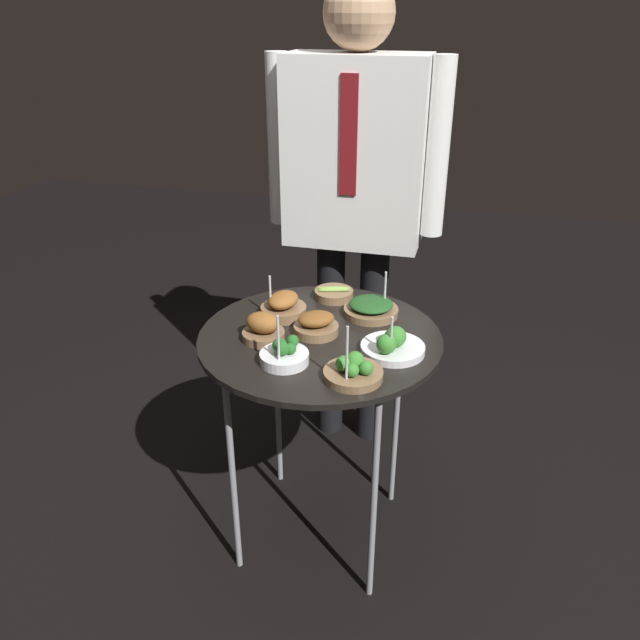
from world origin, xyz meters
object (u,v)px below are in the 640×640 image
bowl_roast_back_right (263,328)px  bowl_asparagus_mid_left (334,294)px  bowl_broccoli_far_rim (353,371)px  waiter_figure (355,176)px  bowl_broccoli_center (284,354)px  bowl_broccoli_front_right (392,345)px  bowl_roast_front_left (283,306)px  bowl_roast_near_rim (316,325)px  bowl_spinach_mid_right (371,308)px  serving_cart (320,351)px

bowl_roast_back_right → bowl_asparagus_mid_left: (0.13, 0.33, -0.02)m
bowl_broccoli_far_rim → waiter_figure: 0.87m
bowl_roast_back_right → bowl_broccoli_center: bowl_broccoli_center is taller
bowl_broccoli_front_right → bowl_roast_front_left: size_ratio=1.26×
bowl_roast_back_right → bowl_asparagus_mid_left: size_ratio=0.96×
waiter_figure → bowl_roast_near_rim: bearing=-88.7°
bowl_roast_back_right → bowl_roast_front_left: bearing=87.1°
bowl_spinach_mid_right → bowl_broccoli_far_rim: bearing=-86.4°
bowl_roast_near_rim → bowl_roast_front_left: size_ratio=0.96×
serving_cart → bowl_broccoli_center: 0.20m
bowl_broccoli_front_right → waiter_figure: bearing=111.1°
bowl_roast_back_right → bowl_broccoli_center: (0.10, -0.11, -0.01)m
bowl_asparagus_mid_left → bowl_roast_front_left: size_ratio=0.90×
serving_cart → bowl_spinach_mid_right: bearing=55.1°
bowl_roast_near_rim → serving_cart: bearing=-32.5°
bowl_broccoli_center → bowl_spinach_mid_right: size_ratio=0.93×
bowl_roast_back_right → waiter_figure: 0.73m
bowl_broccoli_far_rim → bowl_asparagus_mid_left: bearing=109.4°
bowl_asparagus_mid_left → bowl_broccoli_far_rim: 0.50m
bowl_broccoli_front_right → waiter_figure: 0.75m
bowl_asparagus_mid_left → bowl_broccoli_far_rim: bowl_broccoli_far_rim is taller
bowl_roast_near_rim → waiter_figure: 0.65m
bowl_broccoli_center → bowl_roast_front_left: bearing=108.3°
bowl_asparagus_mid_left → waiter_figure: bearing=91.0°
bowl_broccoli_center → bowl_spinach_mid_right: bearing=63.5°
waiter_figure → bowl_spinach_mid_right: bearing=-70.6°
bowl_asparagus_mid_left → bowl_roast_front_left: 0.21m
bowl_broccoli_front_right → bowl_roast_back_right: bearing=-177.7°
bowl_broccoli_front_right → bowl_broccoli_far_rim: bearing=-116.1°
waiter_figure → serving_cart: bearing=-87.3°
bowl_broccoli_far_rim → bowl_broccoli_front_right: bearing=63.9°
bowl_roast_back_right → waiter_figure: waiter_figure is taller
bowl_roast_near_rim → bowl_broccoli_far_rim: bowl_broccoli_far_rim is taller
bowl_asparagus_mid_left → bowl_broccoli_far_rim: size_ratio=0.74×
bowl_roast_near_rim → bowl_broccoli_front_right: (0.23, -0.06, -0.00)m
bowl_roast_front_left → serving_cart: bearing=-34.1°
bowl_roast_front_left → bowl_roast_near_rim: bearing=-34.2°
bowl_broccoli_front_right → waiter_figure: (-0.25, 0.64, 0.30)m
bowl_broccoli_far_rim → bowl_spinach_mid_right: bearing=93.6°
serving_cart → bowl_roast_near_rim: bowl_roast_near_rim is taller
bowl_roast_front_left → bowl_spinach_mid_right: bearing=15.9°
bowl_broccoli_front_right → bowl_asparagus_mid_left: bowl_broccoli_front_right is taller
bowl_roast_front_left → bowl_broccoli_far_rim: size_ratio=0.83×
bowl_roast_back_right → bowl_spinach_mid_right: size_ratio=0.72×
bowl_asparagus_mid_left → bowl_broccoli_front_right: bearing=-52.4°
bowl_broccoli_center → bowl_broccoli_far_rim: size_ratio=0.92×
bowl_roast_back_right → bowl_broccoli_front_right: bearing=2.3°
bowl_roast_front_left → waiter_figure: waiter_figure is taller
bowl_broccoli_front_right → bowl_broccoli_center: size_ratio=1.13×
bowl_broccoli_far_rim → serving_cart: bearing=124.7°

